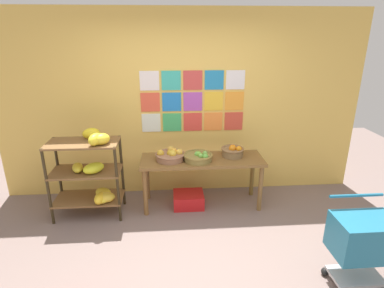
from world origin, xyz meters
The scene contains 9 objects.
ground centered at (0.00, 0.00, 0.00)m, with size 9.59×9.59×0.00m, color #7A6661.
back_wall_with_art centered at (0.00, 1.83, 1.32)m, with size 5.19×0.07×2.63m.
banana_shelf_unit centered at (-1.18, 1.18, 0.65)m, with size 0.88×0.52×1.16m.
display_table centered at (0.25, 1.34, 0.61)m, with size 1.65×0.55×0.70m.
fruit_basket_back_right centered at (-0.17, 1.33, 0.76)m, with size 0.40×0.40×0.15m.
fruit_basket_left centered at (0.68, 1.39, 0.77)m, with size 0.31×0.31×0.17m.
fruit_basket_right centered at (0.19, 1.27, 0.76)m, with size 0.40×0.40×0.13m.
produce_crate_under_table centered at (0.06, 1.31, 0.10)m, with size 0.42×0.35×0.19m, color red.
shopping_cart centered at (1.57, -0.27, 0.51)m, with size 0.55×0.42×0.86m.
Camera 1 is at (-0.18, -2.56, 2.30)m, focal length 29.33 mm.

